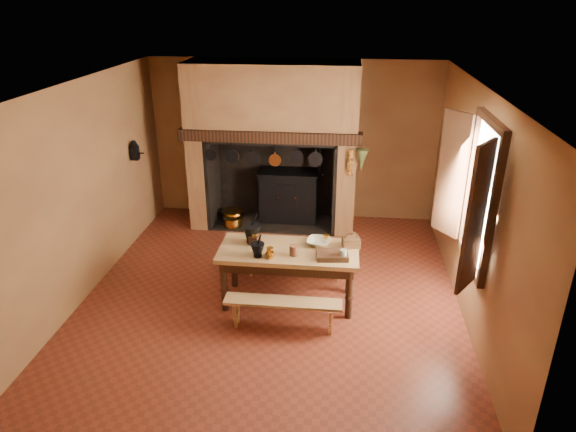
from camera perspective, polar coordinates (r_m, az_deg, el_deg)
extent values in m
plane|color=maroon|center=(7.17, -1.72, -8.41)|extent=(5.50, 5.50, 0.00)
plane|color=silver|center=(6.16, -2.05, 14.24)|extent=(5.50, 5.50, 0.00)
cube|color=olive|center=(9.13, 0.61, 8.38)|extent=(5.00, 0.02, 2.80)
cube|color=olive|center=(7.31, -21.68, 2.71)|extent=(0.02, 5.50, 2.80)
cube|color=olive|center=(6.67, 19.91, 1.03)|extent=(0.02, 5.50, 2.80)
cube|color=olive|center=(4.15, -7.39, -12.02)|extent=(5.00, 0.02, 2.80)
cube|color=olive|center=(8.99, -9.66, 7.80)|extent=(0.30, 0.90, 2.80)
cube|color=olive|center=(8.65, 6.62, 7.36)|extent=(0.30, 0.90, 2.80)
cube|color=olive|center=(8.55, -1.74, 12.82)|extent=(2.20, 0.90, 1.20)
cube|color=black|center=(8.27, -2.09, 8.83)|extent=(2.95, 0.22, 0.18)
cube|color=black|center=(9.31, -1.27, 4.82)|extent=(2.20, 0.06, 1.60)
cube|color=black|center=(9.21, -1.57, -0.68)|extent=(2.20, 0.90, 0.02)
cube|color=black|center=(9.15, 0.08, 2.15)|extent=(1.00, 0.50, 0.90)
cube|color=black|center=(8.97, 0.07, 4.89)|extent=(1.04, 0.54, 0.04)
cube|color=black|center=(8.87, -0.11, 2.14)|extent=(0.35, 0.02, 0.45)
cylinder|color=black|center=(8.85, 3.65, 6.82)|extent=(0.10, 0.10, 0.70)
cylinder|color=gold|center=(8.87, -1.09, 2.13)|extent=(0.03, 0.03, 0.03)
cylinder|color=gold|center=(8.84, 0.84, 2.05)|extent=(0.03, 0.03, 0.03)
cylinder|color=gold|center=(9.30, -6.16, 0.05)|extent=(0.40, 0.40, 0.20)
cylinder|color=gold|center=(9.08, -6.18, -0.65)|extent=(0.34, 0.34, 0.18)
cube|color=black|center=(9.44, -7.21, 0.23)|extent=(0.18, 0.18, 0.16)
cone|color=brown|center=(8.17, 8.21, 6.15)|extent=(0.20, 0.20, 0.35)
cube|color=white|center=(6.20, 20.87, 2.19)|extent=(0.02, 1.00, 1.60)
cube|color=#371E11|center=(5.96, 21.76, 9.73)|extent=(0.08, 1.16, 0.08)
cube|color=#371E11|center=(6.52, 19.55, -4.67)|extent=(0.08, 1.16, 0.08)
cube|color=#371E11|center=(5.53, 20.11, -0.25)|extent=(0.29, 0.39, 1.60)
cube|color=#371E11|center=(6.77, 17.72, 4.39)|extent=(0.29, 0.39, 1.60)
cube|color=black|center=(8.58, -16.66, 6.73)|extent=(0.12, 0.12, 0.22)
cone|color=black|center=(8.54, -16.77, 7.69)|extent=(0.16, 0.16, 0.10)
cylinder|color=black|center=(8.55, -16.10, 6.73)|extent=(0.12, 0.02, 0.02)
cube|color=tan|center=(6.60, 0.07, -3.95)|extent=(1.79, 0.80, 0.06)
cube|color=#371E11|center=(6.65, 0.07, -4.71)|extent=(1.67, 0.68, 0.14)
cylinder|color=#371E11|center=(6.66, -7.10, -7.70)|extent=(0.09, 0.09, 0.72)
cylinder|color=#371E11|center=(6.51, 6.83, -8.53)|extent=(0.09, 0.09, 0.72)
cylinder|color=#371E11|center=(7.17, -6.02, -5.25)|extent=(0.09, 0.09, 0.72)
cylinder|color=#371E11|center=(7.02, 6.85, -5.94)|extent=(0.09, 0.09, 0.72)
cube|color=tan|center=(6.25, -0.57, -9.52)|extent=(1.42, 0.25, 0.04)
cube|color=tan|center=(7.32, 0.62, -4.02)|extent=(1.52, 0.27, 0.04)
cylinder|color=black|center=(6.77, -4.02, -2.77)|extent=(0.14, 0.14, 0.04)
cone|color=black|center=(6.72, -4.05, -1.84)|extent=(0.24, 0.24, 0.20)
cylinder|color=black|center=(6.64, -3.84, -0.52)|extent=(0.10, 0.04, 0.20)
cylinder|color=black|center=(6.42, -3.39, -4.39)|extent=(0.11, 0.11, 0.03)
cone|color=black|center=(6.38, -3.41, -3.68)|extent=(0.18, 0.18, 0.15)
cylinder|color=black|center=(6.32, -3.25, -2.67)|extent=(0.07, 0.03, 0.15)
cube|color=#371E11|center=(6.70, -3.71, -2.66)|extent=(0.16, 0.16, 0.13)
cylinder|color=gold|center=(6.67, -3.73, -2.05)|extent=(0.09, 0.09, 0.03)
cylinder|color=black|center=(6.65, -3.29, -1.79)|extent=(0.11, 0.04, 0.03)
cylinder|color=gold|center=(6.44, -2.00, -3.94)|extent=(0.11, 0.11, 0.10)
cylinder|color=gold|center=(6.81, 4.27, -2.43)|extent=(0.10, 0.10, 0.09)
imported|color=beige|center=(6.70, 3.42, -2.91)|extent=(0.37, 0.37, 0.08)
cylinder|color=brown|center=(6.42, 0.65, -3.83)|extent=(0.12, 0.12, 0.14)
cylinder|color=beige|center=(6.34, 6.17, -4.32)|extent=(0.09, 0.09, 0.14)
cube|color=#4A2D16|center=(6.68, 7.03, -2.92)|extent=(0.25, 0.20, 0.12)
torus|color=#4A2D16|center=(6.65, 7.06, -2.44)|extent=(0.18, 0.05, 0.18)
cube|color=#371E11|center=(6.40, 4.95, -4.35)|extent=(0.41, 0.32, 0.07)
imported|color=gold|center=(6.35, -2.02, -4.39)|extent=(0.14, 0.14, 0.09)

